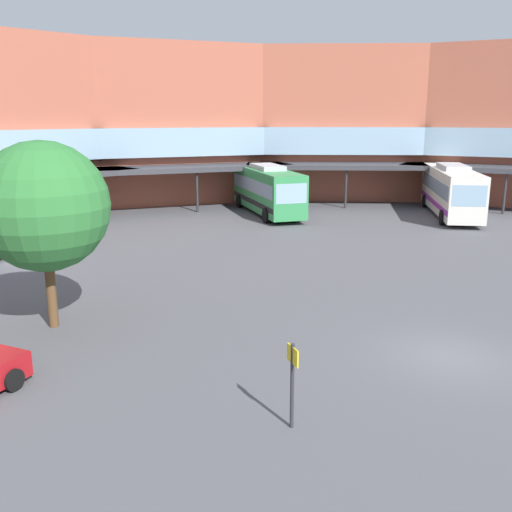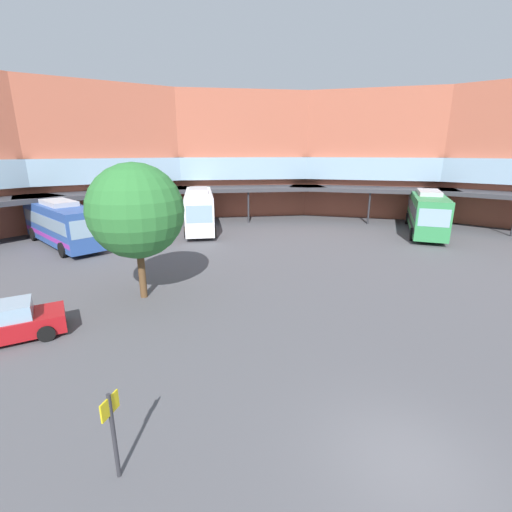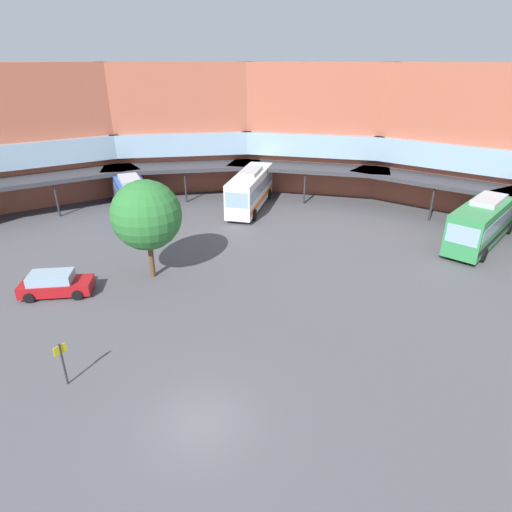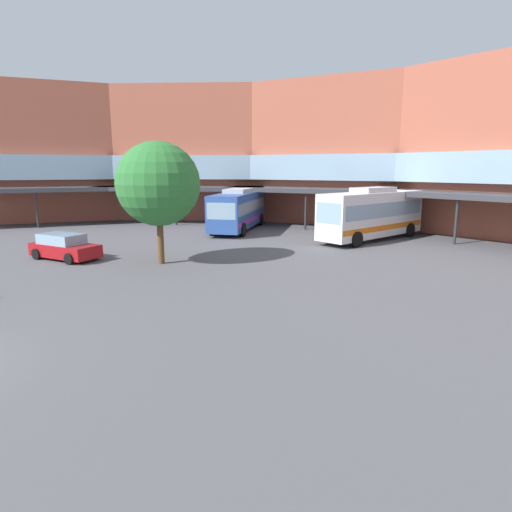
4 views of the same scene
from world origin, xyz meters
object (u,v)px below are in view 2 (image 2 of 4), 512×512
bus_0 (62,223)px  bus_2 (199,209)px  parked_car (1,324)px  plaza_tree (136,211)px  bus_1 (427,211)px  stop_sign_post (113,427)px

bus_0 → bus_2: bearing=74.9°
bus_2 → parked_car: 21.56m
bus_2 → plaza_tree: size_ratio=1.50×
bus_1 → bus_2: bearing=-73.8°
bus_0 → bus_1: bus_1 is taller
bus_2 → plaza_tree: plaza_tree is taller
bus_0 → parked_car: bearing=-26.3°
plaza_tree → stop_sign_post: 11.51m
bus_2 → plaza_tree: 16.70m
parked_car → stop_sign_post: bearing=-71.4°
bus_0 → plaza_tree: 14.52m
bus_1 → plaza_tree: 26.62m
parked_car → stop_sign_post: (5.96, -7.21, 0.66)m
stop_sign_post → bus_0: bearing=111.4°
parked_car → bus_0: bearing=79.9°
bus_0 → parked_car: (3.01, -15.69, -1.10)m
bus_1 → plaza_tree: plaza_tree is taller
bus_1 → plaza_tree: size_ratio=1.61×
bus_2 → parked_car: bus_2 is taller
bus_2 → plaza_tree: bearing=-10.5°
plaza_tree → bus_1: bearing=27.0°
bus_1 → stop_sign_post: bus_1 is taller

